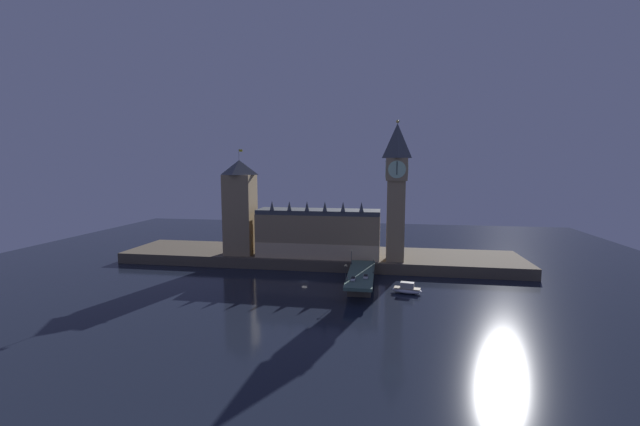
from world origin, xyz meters
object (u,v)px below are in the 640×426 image
car_northbound_trail (353,279)px  pedestrian_near_rail (347,278)px  street_lamp_near (346,271)px  street_lamp_mid (373,264)px  victoria_tower (240,207)px  boat_downstream (407,289)px  car_southbound_lead (366,276)px  street_lamp_far (352,255)px  clock_tower (396,187)px

car_northbound_trail → pedestrian_near_rail: pedestrian_near_rail is taller
pedestrian_near_rail → street_lamp_near: street_lamp_near is taller
street_lamp_mid → car_northbound_trail: bearing=-121.9°
car_northbound_trail → pedestrian_near_rail: size_ratio=2.49×
victoria_tower → pedestrian_near_rail: bearing=-36.5°
car_northbound_trail → boat_downstream: car_northbound_trail is taller
victoria_tower → car_southbound_lead: victoria_tower is taller
street_lamp_near → street_lamp_far: size_ratio=0.99×
car_northbound_trail → street_lamp_near: street_lamp_near is taller
pedestrian_near_rail → street_lamp_far: 27.90m
victoria_tower → boat_downstream: victoria_tower is taller
street_lamp_far → car_southbound_lead: bearing=-70.9°
clock_tower → street_lamp_near: (-20.97, -45.67, -32.04)m
car_southbound_lead → boat_downstream: bearing=10.2°
victoria_tower → car_northbound_trail: (65.98, -46.76, -24.09)m
victoria_tower → street_lamp_near: (63.08, -48.78, -20.28)m
car_southbound_lead → street_lamp_mid: bearing=70.2°
victoria_tower → car_northbound_trail: 84.38m
street_lamp_far → boat_downstream: 33.47m
street_lamp_mid → street_lamp_near: bearing=-126.2°
pedestrian_near_rail → street_lamp_mid: size_ratio=0.25×
car_southbound_lead → street_lamp_near: bearing=-139.8°
car_northbound_trail → street_lamp_mid: bearing=58.1°
street_lamp_mid → car_southbound_lead: bearing=-109.8°
street_lamp_mid → street_lamp_far: (-10.79, 14.72, 0.21)m
car_southbound_lead → pedestrian_near_rail: (-7.49, -4.89, 0.29)m
clock_tower → street_lamp_far: size_ratio=9.85×
pedestrian_near_rail → street_lamp_far: street_lamp_far is taller
car_northbound_trail → street_lamp_far: (-2.90, 27.42, 3.84)m
victoria_tower → street_lamp_mid: bearing=-24.8°
street_lamp_far → street_lamp_mid: bearing=-53.8°
street_lamp_near → street_lamp_mid: (10.79, 14.72, -0.19)m
victoria_tower → clock_tower: bearing=-2.1°
car_southbound_lead → street_lamp_mid: size_ratio=0.69×
car_southbound_lead → clock_tower: bearing=71.5°
street_lamp_mid → street_lamp_far: street_lamp_far is taller
victoria_tower → street_lamp_mid: 83.88m
street_lamp_near → street_lamp_mid: 18.25m
pedestrian_near_rail → car_northbound_trail: bearing=5.6°
pedestrian_near_rail → street_lamp_near: bearing=-102.7°
boat_downstream → victoria_tower: bearing=156.2°
car_southbound_lead → street_lamp_far: street_lamp_far is taller
victoria_tower → car_northbound_trail: victoria_tower is taller
street_lamp_mid → street_lamp_far: 18.25m
street_lamp_near → street_lamp_far: (0.00, 29.44, 0.03)m
clock_tower → car_southbound_lead: size_ratio=15.00×
street_lamp_far → victoria_tower: bearing=163.0°
car_northbound_trail → street_lamp_near: bearing=-145.1°
clock_tower → boat_downstream: size_ratio=5.47×
victoria_tower → boat_downstream: (88.44, -38.97, -29.86)m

